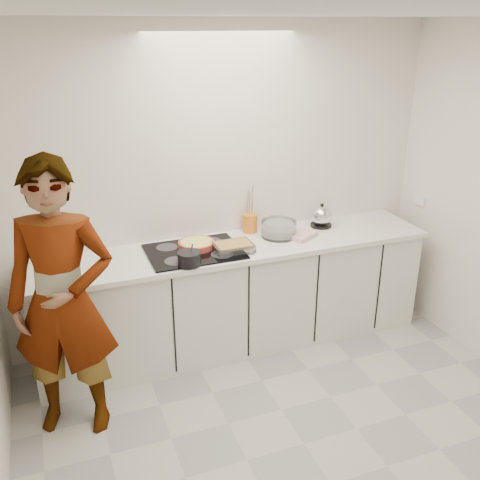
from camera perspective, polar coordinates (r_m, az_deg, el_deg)
name	(u,v)px	position (r m, az deg, el deg)	size (l,w,h in m)	color
floor	(304,444)	(3.77, 6.81, -20.78)	(3.60, 3.20, 0.00)	#BABAAE
ceiling	(329,13)	(2.76, 9.44, 22.77)	(3.60, 3.20, 0.00)	white
wall_back	(222,187)	(4.42, -1.92, 5.62)	(3.60, 0.00, 2.60)	white
base_cabinets	(236,298)	(4.47, -0.45, -6.18)	(3.20, 0.58, 0.87)	silver
countertop	(236,247)	(4.27, -0.46, -0.81)	(3.24, 0.64, 0.04)	white
hob	(194,251)	(4.14, -4.91, -1.23)	(0.72, 0.54, 0.01)	black
tart_dish	(196,244)	(4.20, -4.67, -0.42)	(0.33, 0.33, 0.05)	#AC3B2C
saucepan	(189,258)	(3.90, -5.43, -1.94)	(0.17, 0.17, 0.16)	black
baking_dish	(233,246)	(4.12, -0.73, -0.69)	(0.30, 0.22, 0.06)	silver
mixing_bowl	(279,229)	(4.43, 4.15, 1.14)	(0.37, 0.37, 0.13)	silver
tea_towel	(301,235)	(4.44, 6.58, 0.52)	(0.24, 0.17, 0.04)	white
kettle	(321,217)	(4.68, 8.67, 2.49)	(0.19, 0.19, 0.21)	black
utensil_crock	(250,223)	(4.51, 1.08, 1.83)	(0.13, 0.13, 0.16)	orange
cook	(63,302)	(3.55, -18.38, -6.31)	(0.68, 0.45, 1.86)	silver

